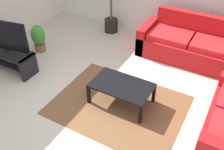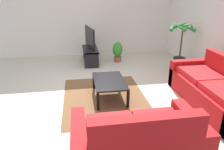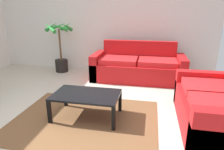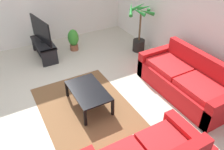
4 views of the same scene
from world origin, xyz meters
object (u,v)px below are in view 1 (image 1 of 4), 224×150
(tv_stand, at_px, (9,57))
(coffee_table, at_px, (122,87))
(tv, at_px, (3,35))
(potted_palm, at_px, (111,9))
(potted_plant_small, at_px, (38,37))
(couch_main, at_px, (191,46))

(tv_stand, distance_m, coffee_table, 2.44)
(tv, bearing_deg, tv_stand, -80.41)
(potted_palm, xyz_separation_m, potted_plant_small, (-0.95, -1.61, -0.27))
(tv_stand, height_order, tv, tv)
(couch_main, distance_m, potted_plant_small, 3.35)
(couch_main, bearing_deg, coffee_table, -108.07)
(tv_stand, xyz_separation_m, tv, (-0.00, 0.00, 0.49))
(coffee_table, xyz_separation_m, potted_palm, (-1.47, 2.24, 0.26))
(tv, bearing_deg, coffee_table, 5.26)
(couch_main, bearing_deg, tv, -144.41)
(coffee_table, height_order, potted_plant_small, potted_plant_small)
(couch_main, height_order, tv, tv)
(tv_stand, height_order, potted_plant_small, potted_plant_small)
(tv, distance_m, potted_plant_small, 0.96)
(tv, height_order, potted_plant_small, tv)
(couch_main, xyz_separation_m, potted_palm, (-2.11, 0.26, 0.31))
(couch_main, height_order, potted_plant_small, couch_main)
(tv_stand, relative_size, tv, 1.03)
(couch_main, relative_size, potted_palm, 1.59)
(coffee_table, relative_size, potted_palm, 0.75)
(coffee_table, xyz_separation_m, potted_plant_small, (-2.42, 0.63, -0.01))
(couch_main, bearing_deg, potted_palm, 172.90)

